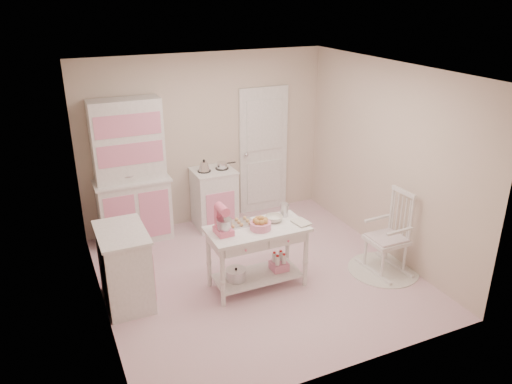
{
  "coord_description": "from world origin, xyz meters",
  "views": [
    {
      "loc": [
        -2.29,
        -5.05,
        3.44
      ],
      "look_at": [
        0.11,
        0.29,
        1.04
      ],
      "focal_mm": 35.0,
      "sensor_mm": 36.0,
      "label": 1
    }
  ],
  "objects_px": {
    "hutch": "(131,172)",
    "stove": "(214,198)",
    "base_cabinet": "(125,267)",
    "stand_mixer": "(223,220)",
    "rocking_chair": "(387,232)",
    "work_table": "(257,257)",
    "bread_basket": "(260,226)"
  },
  "relations": [
    {
      "from": "stove",
      "to": "stand_mixer",
      "type": "xyz_separation_m",
      "value": [
        -0.52,
        -1.8,
        0.51
      ]
    },
    {
      "from": "bread_basket",
      "to": "rocking_chair",
      "type": "bearing_deg",
      "value": -10.2
    },
    {
      "from": "work_table",
      "to": "stand_mixer",
      "type": "distance_m",
      "value": 0.71
    },
    {
      "from": "hutch",
      "to": "stove",
      "type": "distance_m",
      "value": 1.33
    },
    {
      "from": "stove",
      "to": "rocking_chair",
      "type": "height_order",
      "value": "rocking_chair"
    },
    {
      "from": "hutch",
      "to": "rocking_chair",
      "type": "height_order",
      "value": "hutch"
    },
    {
      "from": "work_table",
      "to": "bread_basket",
      "type": "relative_size",
      "value": 4.8
    },
    {
      "from": "rocking_chair",
      "to": "base_cabinet",
      "type": "bearing_deg",
      "value": 165.05
    },
    {
      "from": "stove",
      "to": "rocking_chair",
      "type": "xyz_separation_m",
      "value": [
        1.56,
        -2.17,
        0.09
      ]
    },
    {
      "from": "work_table",
      "to": "bread_basket",
      "type": "xyz_separation_m",
      "value": [
        0.02,
        -0.05,
        0.45
      ]
    },
    {
      "from": "hutch",
      "to": "stand_mixer",
      "type": "height_order",
      "value": "hutch"
    },
    {
      "from": "stand_mixer",
      "to": "bread_basket",
      "type": "xyz_separation_m",
      "value": [
        0.44,
        -0.07,
        -0.12
      ]
    },
    {
      "from": "hutch",
      "to": "work_table",
      "type": "xyz_separation_m",
      "value": [
        1.1,
        -1.87,
        -0.64
      ]
    },
    {
      "from": "bread_basket",
      "to": "base_cabinet",
      "type": "bearing_deg",
      "value": 166.45
    },
    {
      "from": "rocking_chair",
      "to": "bread_basket",
      "type": "height_order",
      "value": "rocking_chair"
    },
    {
      "from": "base_cabinet",
      "to": "stand_mixer",
      "type": "distance_m",
      "value": 1.26
    },
    {
      "from": "rocking_chair",
      "to": "stove",
      "type": "bearing_deg",
      "value": 122.69
    },
    {
      "from": "base_cabinet",
      "to": "bread_basket",
      "type": "bearing_deg",
      "value": -13.55
    },
    {
      "from": "base_cabinet",
      "to": "stand_mixer",
      "type": "bearing_deg",
      "value": -15.3
    },
    {
      "from": "hutch",
      "to": "stove",
      "type": "height_order",
      "value": "hutch"
    },
    {
      "from": "hutch",
      "to": "stove",
      "type": "bearing_deg",
      "value": -2.39
    },
    {
      "from": "rocking_chair",
      "to": "bread_basket",
      "type": "xyz_separation_m",
      "value": [
        -1.65,
        0.3,
        0.3
      ]
    },
    {
      "from": "work_table",
      "to": "bread_basket",
      "type": "distance_m",
      "value": 0.45
    },
    {
      "from": "stand_mixer",
      "to": "hutch",
      "type": "bearing_deg",
      "value": 107.66
    },
    {
      "from": "rocking_chair",
      "to": "work_table",
      "type": "relative_size",
      "value": 0.92
    },
    {
      "from": "rocking_chair",
      "to": "bread_basket",
      "type": "bearing_deg",
      "value": 166.68
    },
    {
      "from": "base_cabinet",
      "to": "rocking_chair",
      "type": "bearing_deg",
      "value": -11.84
    },
    {
      "from": "stove",
      "to": "base_cabinet",
      "type": "xyz_separation_m",
      "value": [
        -1.63,
        -1.5,
        0.0
      ]
    },
    {
      "from": "stand_mixer",
      "to": "bread_basket",
      "type": "distance_m",
      "value": 0.46
    },
    {
      "from": "bread_basket",
      "to": "work_table",
      "type": "bearing_deg",
      "value": 111.8
    },
    {
      "from": "hutch",
      "to": "base_cabinet",
      "type": "height_order",
      "value": "hutch"
    },
    {
      "from": "work_table",
      "to": "stand_mixer",
      "type": "bearing_deg",
      "value": 177.27
    }
  ]
}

